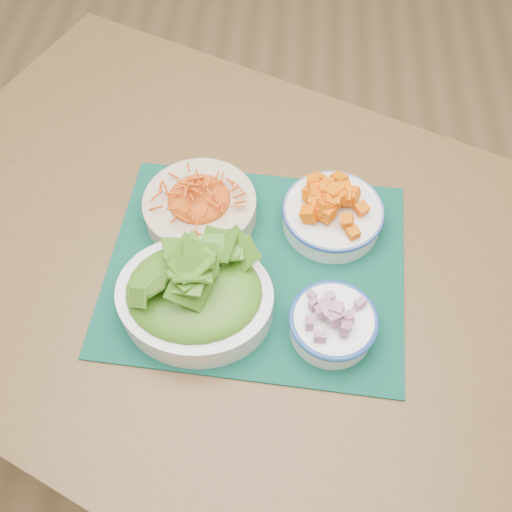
{
  "coord_description": "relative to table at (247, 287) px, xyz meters",
  "views": [
    {
      "loc": [
        0.24,
        -0.75,
        1.57
      ],
      "look_at": [
        0.2,
        -0.24,
        0.78
      ],
      "focal_mm": 40.0,
      "sensor_mm": 36.0,
      "label": 1
    }
  ],
  "objects": [
    {
      "name": "ground",
      "position": [
        -0.19,
        0.23,
        -0.66
      ],
      "size": [
        4.0,
        4.0,
        0.0
      ],
      "primitive_type": "plane",
      "color": "olive",
      "rests_on": "ground"
    },
    {
      "name": "table",
      "position": [
        0.0,
        0.0,
        0.0
      ],
      "size": [
        1.58,
        1.35,
        0.75
      ],
      "rotation": [
        0.0,
        0.0,
        -0.41
      ],
      "color": "brown",
      "rests_on": "ground"
    },
    {
      "name": "placemat",
      "position": [
        0.02,
        -0.01,
        0.09
      ],
      "size": [
        0.52,
        0.43,
        0.0
      ],
      "primitive_type": "cube",
      "rotation": [
        0.0,
        0.0,
        -0.06
      ],
      "color": "#052E25",
      "rests_on": "table"
    },
    {
      "name": "carrot_bowl",
      "position": [
        -0.09,
        0.09,
        0.13
      ],
      "size": [
        0.21,
        0.21,
        0.08
      ],
      "rotation": [
        0.0,
        0.0,
        -0.06
      ],
      "color": "beige",
      "rests_on": "placemat"
    },
    {
      "name": "squash_bowl",
      "position": [
        0.14,
        0.09,
        0.13
      ],
      "size": [
        0.18,
        0.18,
        0.09
      ],
      "rotation": [
        0.0,
        0.0,
        0.06
      ],
      "color": "white",
      "rests_on": "placemat"
    },
    {
      "name": "lettuce_bowl",
      "position": [
        -0.07,
        -0.1,
        0.15
      ],
      "size": [
        0.27,
        0.23,
        0.12
      ],
      "rotation": [
        0.0,
        0.0,
        -0.11
      ],
      "color": "silver",
      "rests_on": "placemat"
    },
    {
      "name": "onion_bowl",
      "position": [
        0.14,
        -0.12,
        0.12
      ],
      "size": [
        0.17,
        0.17,
        0.07
      ],
      "rotation": [
        0.0,
        0.0,
        -0.34
      ],
      "color": "white",
      "rests_on": "placemat"
    }
  ]
}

